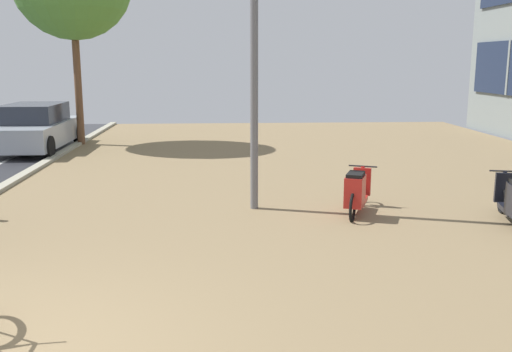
{
  "coord_description": "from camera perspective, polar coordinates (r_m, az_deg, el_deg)",
  "views": [
    {
      "loc": [
        2.22,
        -4.66,
        2.64
      ],
      "look_at": [
        2.72,
        3.56,
        0.97
      ],
      "focal_mm": 40.03,
      "sensor_mm": 36.0,
      "label": 1
    }
  ],
  "objects": [
    {
      "name": "parked_car_far",
      "position": [
        18.51,
        -21.27,
        4.47
      ],
      "size": [
        1.95,
        4.28,
        1.38
      ],
      "color": "#9FA7B2",
      "rests_on": "ground"
    },
    {
      "name": "lamp_post",
      "position": [
        10.13,
        -0.19,
        16.65
      ],
      "size": [
        0.2,
        0.52,
        6.47
      ],
      "color": "slate",
      "rests_on": "ground"
    },
    {
      "name": "scooter_mid",
      "position": [
        10.06,
        10.02,
        -1.55
      ],
      "size": [
        0.81,
        1.57,
        0.81
      ],
      "color": "black",
      "rests_on": "ground"
    }
  ]
}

